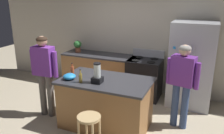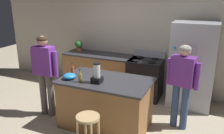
% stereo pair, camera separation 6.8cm
% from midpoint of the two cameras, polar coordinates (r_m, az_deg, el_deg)
% --- Properties ---
extents(ground_plane, '(14.00, 14.00, 0.00)m').
position_cam_midpoint_polar(ground_plane, '(4.65, -1.10, -13.73)').
color(ground_plane, beige).
extents(back_wall, '(8.00, 0.10, 2.70)m').
position_cam_midpoint_polar(back_wall, '(5.88, 6.88, 7.12)').
color(back_wall, beige).
rests_on(back_wall, ground_plane).
extents(kitchen_island, '(1.63, 0.97, 0.92)m').
position_cam_midpoint_polar(kitchen_island, '(4.42, -1.14, -8.63)').
color(kitchen_island, '#9E6B3D').
rests_on(kitchen_island, ground_plane).
extents(back_counter_run, '(2.00, 0.64, 0.92)m').
position_cam_midpoint_polar(back_counter_run, '(6.03, -1.85, -1.25)').
color(back_counter_run, '#9E6B3D').
rests_on(back_counter_run, ground_plane).
extents(refrigerator, '(0.90, 0.73, 1.84)m').
position_cam_midpoint_polar(refrigerator, '(5.32, 19.09, 0.32)').
color(refrigerator, '#B7BABF').
rests_on(refrigerator, ground_plane).
extents(stove_range, '(0.76, 0.65, 1.10)m').
position_cam_midpoint_polar(stove_range, '(5.64, 8.30, -2.70)').
color(stove_range, black).
rests_on(stove_range, ground_plane).
extents(person_by_island_left, '(0.59, 0.24, 1.64)m').
position_cam_midpoint_polar(person_by_island_left, '(4.78, -15.48, -0.37)').
color(person_by_island_left, '#66605B').
rests_on(person_by_island_left, ground_plane).
extents(person_by_sink_right, '(0.60, 0.30, 1.57)m').
position_cam_midpoint_polar(person_by_sink_right, '(4.36, 16.98, -2.86)').
color(person_by_sink_right, '#384C7A').
rests_on(person_by_sink_right, ground_plane).
extents(bar_stool, '(0.36, 0.36, 0.65)m').
position_cam_midpoint_polar(bar_stool, '(3.70, -5.25, -13.61)').
color(bar_stool, tan).
rests_on(bar_stool, ground_plane).
extents(potted_plant, '(0.20, 0.20, 0.30)m').
position_cam_midpoint_polar(potted_plant, '(6.18, -7.68, 5.17)').
color(potted_plant, brown).
rests_on(potted_plant, back_counter_run).
extents(blender_appliance, '(0.17, 0.17, 0.36)m').
position_cam_midpoint_polar(blender_appliance, '(4.06, -3.18, -1.77)').
color(blender_appliance, black).
rests_on(blender_appliance, kitchen_island).
extents(bottle_cooking_sauce, '(0.06, 0.06, 0.22)m').
position_cam_midpoint_polar(bottle_cooking_sauce, '(4.58, -9.08, -0.62)').
color(bottle_cooking_sauce, '#B24C26').
rests_on(bottle_cooking_sauce, kitchen_island).
extents(bottle_vinegar, '(0.06, 0.06, 0.24)m').
position_cam_midpoint_polar(bottle_vinegar, '(4.13, -7.19, -2.51)').
color(bottle_vinegar, olive).
rests_on(bottle_vinegar, kitchen_island).
extents(mixing_bowl, '(0.23, 0.23, 0.10)m').
position_cam_midpoint_polar(mixing_bowl, '(4.32, -9.79, -2.20)').
color(mixing_bowl, '#268CD8').
rests_on(mixing_bowl, kitchen_island).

